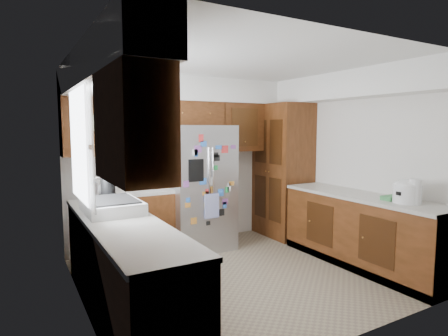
{
  "coord_description": "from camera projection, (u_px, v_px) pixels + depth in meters",
  "views": [
    {
      "loc": [
        -2.35,
        -3.65,
        1.75
      ],
      "look_at": [
        -0.06,
        0.35,
        1.27
      ],
      "focal_mm": 30.0,
      "sensor_mm": 36.0,
      "label": 1
    }
  ],
  "objects": [
    {
      "name": "floor",
      "position": [
        243.0,
        275.0,
        4.5
      ],
      "size": [
        3.6,
        3.6,
        0.0
      ],
      "primitive_type": "plane",
      "color": "gray",
      "rests_on": "ground"
    },
    {
      "name": "fridge_top_items",
      "position": [
        185.0,
        92.0,
        5.42
      ],
      "size": [
        0.83,
        0.34,
        0.31
      ],
      "color": "#282FA2",
      "rests_on": "bridge_cabinet"
    },
    {
      "name": "room_shell",
      "position": [
        220.0,
        123.0,
        4.57
      ],
      "size": [
        3.64,
        3.24,
        2.52
      ],
      "color": "white",
      "rests_on": "ground"
    },
    {
      "name": "right_counter_run",
      "position": [
        362.0,
        233.0,
        4.78
      ],
      "size": [
        0.63,
        2.25,
        0.92
      ],
      "color": "#45240D",
      "rests_on": "ground"
    },
    {
      "name": "paper_towel",
      "position": [
        415.0,
        192.0,
        4.11
      ],
      "size": [
        0.13,
        0.13,
        0.28
      ],
      "primitive_type": "cylinder",
      "color": "white",
      "rests_on": "right_counter_run"
    },
    {
      "name": "left_counter_run",
      "position": [
        129.0,
        259.0,
        3.8
      ],
      "size": [
        1.36,
        3.2,
        0.92
      ],
      "color": "#45240D",
      "rests_on": "ground"
    },
    {
      "name": "rice_cooker",
      "position": [
        407.0,
        191.0,
        4.2
      ],
      "size": [
        0.31,
        0.3,
        0.27
      ],
      "color": "white",
      "rests_on": "right_counter_run"
    },
    {
      "name": "fridge",
      "position": [
        199.0,
        188.0,
        5.44
      ],
      "size": [
        0.9,
        0.79,
        1.8
      ],
      "color": "#9C9CA1",
      "rests_on": "ground"
    },
    {
      "name": "sink_assembly",
      "position": [
        112.0,
        206.0,
        3.74
      ],
      "size": [
        0.52,
        0.7,
        0.37
      ],
      "color": "white",
      "rests_on": "left_counter_run"
    },
    {
      "name": "left_counter_clutter",
      "position": [
        103.0,
        189.0,
        4.37
      ],
      "size": [
        0.36,
        0.81,
        0.38
      ],
      "color": "black",
      "rests_on": "left_counter_run"
    },
    {
      "name": "bridge_cabinet",
      "position": [
        192.0,
        114.0,
        5.52
      ],
      "size": [
        0.96,
        0.34,
        0.35
      ],
      "primitive_type": "cube",
      "color": "#45240D",
      "rests_on": "fridge"
    },
    {
      "name": "pantry",
      "position": [
        283.0,
        170.0,
        6.12
      ],
      "size": [
        0.6,
        0.9,
        2.15
      ],
      "primitive_type": "cube",
      "color": "#45240D",
      "rests_on": "ground"
    }
  ]
}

